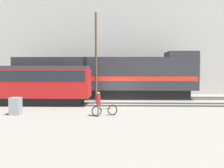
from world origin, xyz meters
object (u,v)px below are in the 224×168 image
Objects in this scene: streetcar at (30,83)px; person at (98,102)px; signal_box at (16,106)px; utility_pole_left at (96,57)px; freight_locomotive at (107,77)px; bicycle at (105,111)px.

streetcar reaches higher than person.
streetcar is 4.62m from signal_box.
person is (6.47, -4.77, -0.97)m from streetcar.
utility_pole_left is at bearing 53.38° from signal_box.
person is (-0.06, -9.23, -1.33)m from freight_locomotive.
freight_locomotive is at bearing 89.61° from person.
streetcar is 1.23× the size of utility_pole_left.
bicycle is 0.81m from person.
streetcar is at bearing 143.62° from person.
signal_box is at bearing -123.35° from freight_locomotive.
bicycle is (0.33, -8.96, -1.98)m from freight_locomotive.
freight_locomotive is at bearing 56.65° from signal_box.
utility_pole_left is (-0.85, 7.00, 3.30)m from person.
signal_box reaches higher than bicycle.
streetcar reaches higher than signal_box.
utility_pole_left reaches higher than streetcar.
streetcar is at bearing -145.64° from freight_locomotive.
utility_pole_left reaches higher than bicycle.
signal_box is at bearing -80.48° from streetcar.
person reaches higher than signal_box.
streetcar is at bearing -158.34° from utility_pole_left.
streetcar is 8.80× the size of signal_box.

